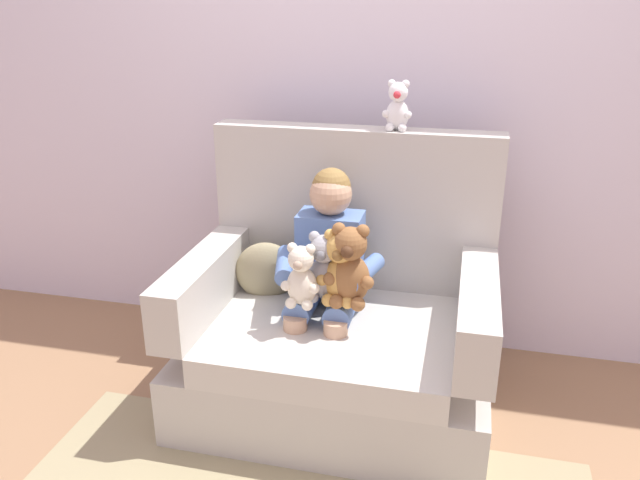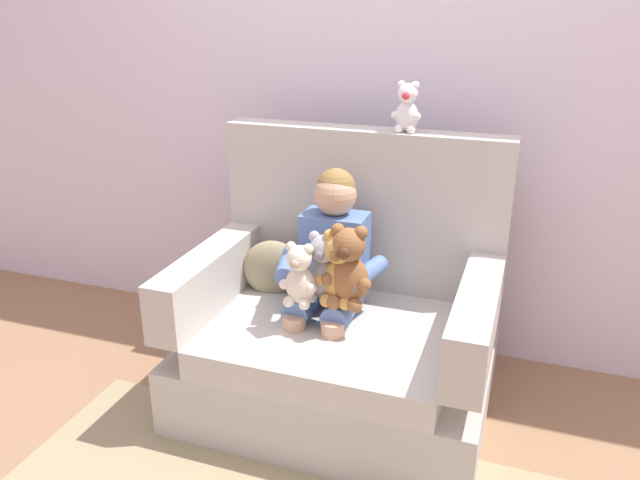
{
  "view_description": "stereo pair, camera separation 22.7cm",
  "coord_description": "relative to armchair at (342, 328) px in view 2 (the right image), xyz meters",
  "views": [
    {
      "loc": [
        0.46,
        -2.21,
        1.63
      ],
      "look_at": [
        -0.06,
        -0.05,
        0.76
      ],
      "focal_mm": 35.44,
      "sensor_mm": 36.0,
      "label": 1
    },
    {
      "loc": [
        0.68,
        -2.14,
        1.63
      ],
      "look_at": [
        -0.06,
        -0.05,
        0.76
      ],
      "focal_mm": 35.44,
      "sensor_mm": 36.0,
      "label": 2
    }
  ],
  "objects": [
    {
      "name": "throw_pillow",
      "position": [
        -0.35,
        0.1,
        0.17
      ],
      "size": [
        0.28,
        0.18,
        0.26
      ],
      "primitive_type": "ellipsoid",
      "rotation": [
        0.0,
        0.0,
        0.24
      ],
      "color": "#998C66",
      "rests_on": "armchair"
    },
    {
      "name": "plush_grey",
      "position": [
        -0.04,
        -0.12,
        0.31
      ],
      "size": [
        0.16,
        0.13,
        0.28
      ],
      "rotation": [
        0.0,
        0.0,
        -0.1
      ],
      "color": "#9E9EA3",
      "rests_on": "armchair"
    },
    {
      "name": "plush_white_on_backrest",
      "position": [
        0.17,
        0.3,
        0.86
      ],
      "size": [
        0.12,
        0.1,
        0.2
      ],
      "rotation": [
        0.0,
        0.0,
        0.24
      ],
      "color": "white",
      "rests_on": "armchair"
    },
    {
      "name": "plush_honey",
      "position": [
        0.03,
        -0.13,
        0.32
      ],
      "size": [
        0.18,
        0.14,
        0.3
      ],
      "rotation": [
        0.0,
        0.0,
        -0.1
      ],
      "color": "gold",
      "rests_on": "armchair"
    },
    {
      "name": "back_wall",
      "position": [
        0.0,
        0.63,
        0.96
      ],
      "size": [
        6.0,
        0.1,
        2.6
      ],
      "primitive_type": "cube",
      "color": "silver",
      "rests_on": "ground"
    },
    {
      "name": "armchair",
      "position": [
        0.0,
        0.0,
        0.0
      ],
      "size": [
        1.22,
        0.88,
        1.11
      ],
      "color": "#BCB7AD",
      "rests_on": "ground"
    },
    {
      "name": "ground_plane",
      "position": [
        0.0,
        -0.06,
        -0.34
      ],
      "size": [
        8.0,
        8.0,
        0.0
      ],
      "primitive_type": "plane",
      "color": "#936D4C"
    },
    {
      "name": "plush_cream",
      "position": [
        -0.11,
        -0.19,
        0.3
      ],
      "size": [
        0.15,
        0.12,
        0.25
      ],
      "rotation": [
        0.0,
        0.0,
        0.18
      ],
      "color": "silver",
      "rests_on": "armchair"
    },
    {
      "name": "plush_brown",
      "position": [
        0.06,
        -0.14,
        0.33
      ],
      "size": [
        0.19,
        0.16,
        0.33
      ],
      "rotation": [
        0.0,
        0.0,
        0.35
      ],
      "color": "brown",
      "rests_on": "armchair"
    },
    {
      "name": "seated_child",
      "position": [
        -0.06,
        0.01,
        0.28
      ],
      "size": [
        0.45,
        0.39,
        0.82
      ],
      "rotation": [
        0.0,
        0.0,
        -0.06
      ],
      "color": "#597AB7",
      "rests_on": "armchair"
    }
  ]
}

